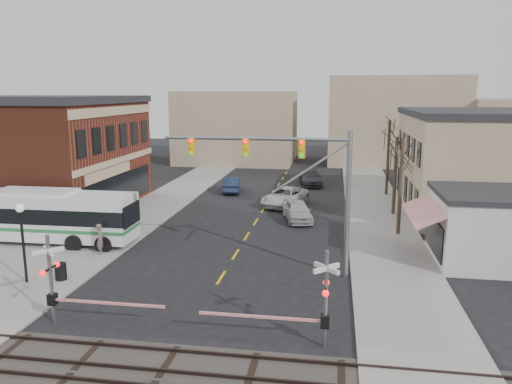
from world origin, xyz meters
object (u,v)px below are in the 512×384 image
pedestrian_far (70,228)px  car_d (311,178)px  traffic_signal_mast (296,172)px  rr_crossing_east (315,300)px  trash_bin (61,271)px  transit_bus (36,215)px  street_lamp (22,227)px  car_c (285,197)px  car_a (298,211)px  car_b (232,185)px  pedestrian_near (100,239)px  rr_crossing_west (60,281)px

pedestrian_far → car_d: bearing=17.9°
traffic_signal_mast → rr_crossing_east: (1.41, -7.90, -3.78)m
rr_crossing_east → trash_bin: size_ratio=6.19×
transit_bus → traffic_signal_mast: 18.12m
car_d → transit_bus: bearing=-133.3°
street_lamp → trash_bin: street_lamp is taller
trash_bin → street_lamp: bearing=-158.5°
rr_crossing_east → trash_bin: bearing=160.5°
trash_bin → car_c: car_c is taller
street_lamp → pedestrian_far: (-1.61, 7.35, -2.18)m
street_lamp → car_a: street_lamp is taller
transit_bus → car_d: size_ratio=2.44×
transit_bus → traffic_signal_mast: bearing=-10.2°
transit_bus → trash_bin: 8.24m
car_a → transit_bus: bearing=-167.2°
car_b → car_d: bearing=-154.9°
transit_bus → pedestrian_near: bearing=-18.8°
transit_bus → traffic_signal_mast: (17.44, -3.14, 3.83)m
rr_crossing_west → car_b: (1.36, 29.69, -1.21)m
car_c → pedestrian_near: size_ratio=3.02×
rr_crossing_west → car_b: 29.74m
rr_crossing_west → street_lamp: 5.91m
traffic_signal_mast → street_lamp: 14.53m
car_d → street_lamp: bearing=-121.4°
car_a → car_c: bearing=91.9°
street_lamp → pedestrian_near: street_lamp is taller
rr_crossing_east → pedestrian_far: bearing=145.6°
street_lamp → traffic_signal_mast: bearing=15.1°
transit_bus → rr_crossing_east: bearing=-30.4°
rr_crossing_west → street_lamp: bearing=137.8°
transit_bus → traffic_signal_mast: size_ratio=1.31×
transit_bus → rr_crossing_east: rr_crossing_east is taller
rr_crossing_west → car_b: size_ratio=1.21×
street_lamp → pedestrian_far: bearing=102.3°
transit_bus → pedestrian_near: (5.36, -1.82, -0.85)m
rr_crossing_east → pedestrian_far: size_ratio=3.30×
car_c → pedestrian_near: pedestrian_near is taller
rr_crossing_west → car_a: bearing=65.5°
rr_crossing_east → car_c: (-3.65, 24.78, -1.17)m
car_b → pedestrian_far: 19.83m
transit_bus → rr_crossing_east: 21.83m
rr_crossing_west → car_d: bearing=75.5°
pedestrian_near → car_c: bearing=-45.2°
transit_bus → car_a: (16.71, 8.54, -1.12)m
street_lamp → pedestrian_near: bearing=71.1°
transit_bus → rr_crossing_west: size_ratio=2.37×
car_b → rr_crossing_east: bearing=98.7°
car_a → car_d: size_ratio=0.86×
car_b → car_c: 7.87m
rr_crossing_west → car_c: rr_crossing_west is taller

